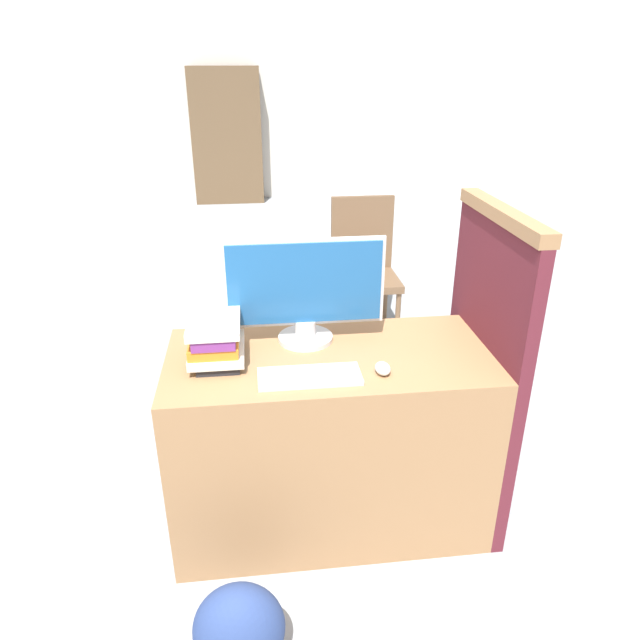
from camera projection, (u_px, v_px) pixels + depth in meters
ground_plane at (338, 568)px, 2.21m from camera, size 20.00×20.00×0.00m
wall_back at (266, 93)px, 7.66m from camera, size 12.00×0.06×2.80m
desk at (328, 439)px, 2.32m from camera, size 1.23×0.60×0.77m
carrel_divider at (483, 364)px, 2.32m from camera, size 0.07×0.70×1.31m
monitor at (305, 291)px, 2.19m from camera, size 0.62×0.22×0.42m
keyboard at (310, 376)px, 2.00m from camera, size 0.36×0.15×0.02m
mouse at (383, 368)px, 2.03m from camera, size 0.05×0.08×0.04m
book_stack at (216, 340)px, 2.09m from camera, size 0.20×0.27×0.17m
backpack at (239, 632)px, 1.79m from camera, size 0.29×0.26×0.32m
far_chair at (364, 262)px, 4.01m from camera, size 0.44×0.44×0.94m
bookshelf_far at (227, 137)px, 7.60m from camera, size 0.92×0.32×1.73m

